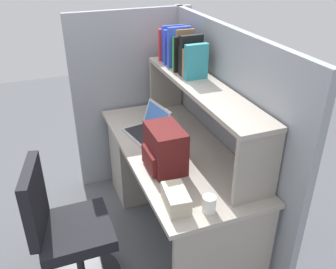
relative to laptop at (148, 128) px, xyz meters
name	(u,v)px	position (x,y,z in m)	size (l,w,h in m)	color
ground_plane	(174,226)	(0.27, 0.10, -0.78)	(8.00, 8.00, 0.00)	#595B60
desk	(157,160)	(-0.12, 0.10, -0.38)	(1.60, 0.70, 0.73)	#AAA093
cubicle_partition_rear	(222,133)	(0.27, 0.48, -0.01)	(1.84, 0.05, 1.55)	gray
cubicle_partition_left	(134,99)	(-0.58, 0.05, -0.01)	(0.05, 1.06, 1.55)	gray
overhead_hutch	(202,98)	(0.27, 0.30, 0.30)	(1.44, 0.28, 0.45)	gray
reference_books_on_shelf	(182,52)	(-0.09, 0.31, 0.53)	(0.52, 0.19, 0.30)	red
laptop	(148,128)	(0.00, 0.00, 0.00)	(0.36, 0.32, 0.22)	#B7BABF
backpack	(164,149)	(0.47, -0.05, 0.09)	(0.30, 0.23, 0.29)	#591919
computer_mouse	(161,148)	(0.26, 0.01, -0.03)	(0.06, 0.10, 0.03)	silver
paper_cup	(209,204)	(0.96, 0.03, 0.00)	(0.08, 0.08, 0.10)	white
tissue_box	(176,199)	(0.86, -0.12, 0.00)	(0.22, 0.12, 0.10)	#BFB299
office_chair	(67,239)	(0.53, -0.72, -0.39)	(0.52, 0.53, 0.93)	black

